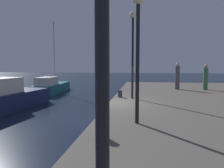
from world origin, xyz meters
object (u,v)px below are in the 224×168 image
(motorboat_navy, at_px, (7,97))
(bollard_north, at_px, (120,94))
(person_near_carousel, at_px, (206,78))
(bollard_center, at_px, (102,130))
(sailboat_teal, at_px, (51,86))
(lamp_post_mid_promenade, at_px, (138,34))
(person_mid_promenade, at_px, (177,77))
(lamp_post_far_end, at_px, (133,40))

(motorboat_navy, distance_m, bollard_north, 6.77)
(person_near_carousel, bearing_deg, bollard_center, -116.26)
(sailboat_teal, height_order, person_near_carousel, sailboat_teal)
(motorboat_navy, distance_m, lamp_post_mid_promenade, 9.73)
(sailboat_teal, height_order, person_mid_promenade, sailboat_teal)
(sailboat_teal, height_order, lamp_post_mid_promenade, sailboat_teal)
(bollard_center, height_order, person_near_carousel, person_near_carousel)
(lamp_post_mid_promenade, relative_size, person_mid_promenade, 2.02)
(lamp_post_far_end, bearing_deg, person_mid_promenade, 57.55)
(sailboat_teal, xyz_separation_m, bollard_north, (7.32, -7.35, 0.40))
(bollard_north, bearing_deg, lamp_post_far_end, -26.66)
(bollard_center, xyz_separation_m, person_mid_promenade, (3.62, 11.44, 0.73))
(bollard_center, distance_m, person_near_carousel, 12.72)
(person_mid_promenade, bearing_deg, bollard_north, -130.00)
(lamp_post_mid_promenade, height_order, person_near_carousel, lamp_post_mid_promenade)
(lamp_post_mid_promenade, height_order, bollard_center, lamp_post_mid_promenade)
(sailboat_teal, relative_size, bollard_center, 17.12)
(sailboat_teal, bearing_deg, person_mid_promenade, -13.84)
(motorboat_navy, height_order, person_mid_promenade, person_mid_promenade)
(lamp_post_mid_promenade, xyz_separation_m, bollard_north, (-1.08, 5.34, -2.56))
(motorboat_navy, bearing_deg, bollard_north, 2.69)
(sailboat_teal, bearing_deg, bollard_center, -61.97)
(bollard_north, xyz_separation_m, person_mid_promenade, (3.86, 4.59, 0.73))
(lamp_post_mid_promenade, distance_m, lamp_post_far_end, 5.02)
(motorboat_navy, height_order, bollard_center, motorboat_navy)
(person_mid_promenade, bearing_deg, lamp_post_far_end, -122.45)
(motorboat_navy, height_order, person_near_carousel, person_near_carousel)
(motorboat_navy, distance_m, lamp_post_far_end, 8.14)
(bollard_north, bearing_deg, lamp_post_mid_promenade, -78.61)
(motorboat_navy, xyz_separation_m, bollard_center, (6.99, -6.52, 0.30))
(lamp_post_mid_promenade, distance_m, bollard_north, 6.02)
(lamp_post_mid_promenade, bearing_deg, sailboat_teal, 123.48)
(lamp_post_far_end, distance_m, person_mid_promenade, 6.27)
(bollard_center, bearing_deg, lamp_post_mid_promenade, 60.75)
(person_near_carousel, bearing_deg, motorboat_navy, -158.91)
(person_near_carousel, bearing_deg, sailboat_teal, 167.99)
(lamp_post_far_end, bearing_deg, bollard_north, 153.34)
(sailboat_teal, height_order, bollard_center, sailboat_teal)
(lamp_post_far_end, xyz_separation_m, bollard_north, (-0.71, 0.36, -2.95))
(bollard_north, distance_m, person_near_carousel, 7.44)
(lamp_post_mid_promenade, xyz_separation_m, person_near_carousel, (4.78, 9.89, -1.88))
(bollard_north, bearing_deg, motorboat_navy, -177.31)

